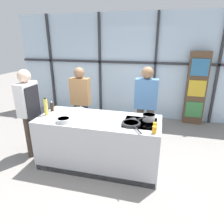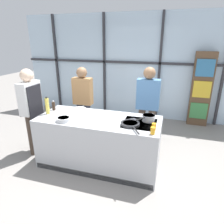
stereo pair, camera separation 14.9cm
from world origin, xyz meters
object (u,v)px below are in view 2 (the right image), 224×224
(chef, at_px, (32,108))
(white_plate, at_px, (79,109))
(juice_glass_far, at_px, (154,127))
(pepper_grinder, at_px, (54,106))
(saucepan, at_px, (148,118))
(oil_bottle, at_px, (47,106))
(spectator_far_left, at_px, (83,99))
(juice_glass_near, at_px, (153,131))
(spectator_center_left, at_px, (148,104))
(frying_pan, at_px, (130,124))
(mixing_bowl, at_px, (64,119))

(chef, xyz_separation_m, white_plate, (0.83, 0.28, -0.04))
(juice_glass_far, bearing_deg, pepper_grinder, 169.64)
(saucepan, bearing_deg, oil_bottle, -174.18)
(spectator_far_left, height_order, juice_glass_near, spectator_far_left)
(chef, height_order, juice_glass_far, chef)
(spectator_center_left, xyz_separation_m, juice_glass_far, (0.23, -1.11, 0.01))
(spectator_far_left, height_order, spectator_center_left, spectator_center_left)
(frying_pan, height_order, saucepan, saucepan)
(spectator_far_left, height_order, pepper_grinder, spectator_far_left)
(spectator_far_left, xyz_separation_m, juice_glass_far, (1.63, -1.11, 0.03))
(spectator_center_left, relative_size, saucepan, 4.83)
(frying_pan, relative_size, saucepan, 1.41)
(spectator_far_left, xyz_separation_m, oil_bottle, (-0.23, -0.97, 0.13))
(mixing_bowl, height_order, juice_glass_far, juice_glass_far)
(white_plate, xyz_separation_m, mixing_bowl, (0.02, -0.60, 0.03))
(juice_glass_near, xyz_separation_m, juice_glass_far, (0.00, 0.14, 0.00))
(frying_pan, bearing_deg, mixing_bowl, -172.03)
(mixing_bowl, bearing_deg, oil_bottle, 152.92)
(mixing_bowl, distance_m, pepper_grinder, 0.62)
(mixing_bowl, height_order, juice_glass_near, juice_glass_near)
(saucepan, relative_size, mixing_bowl, 1.51)
(saucepan, distance_m, oil_bottle, 1.76)
(oil_bottle, xyz_separation_m, juice_glass_near, (1.87, -0.28, -0.09))
(frying_pan, xyz_separation_m, mixing_bowl, (-1.07, -0.15, 0.01))
(spectator_far_left, relative_size, juice_glass_far, 15.12)
(oil_bottle, bearing_deg, mixing_bowl, -27.08)
(chef, height_order, saucepan, chef)
(chef, bearing_deg, juice_glass_far, 84.17)
(spectator_center_left, relative_size, oil_bottle, 5.32)
(spectator_center_left, xyz_separation_m, white_plate, (-1.21, -0.59, -0.04))
(juice_glass_far, bearing_deg, chef, 174.17)
(frying_pan, height_order, juice_glass_far, juice_glass_far)
(mixing_bowl, height_order, pepper_grinder, pepper_grinder)
(spectator_center_left, height_order, frying_pan, spectator_center_left)
(oil_bottle, xyz_separation_m, juice_glass_far, (1.87, -0.14, -0.09))
(juice_glass_near, bearing_deg, white_plate, 155.78)
(chef, xyz_separation_m, juice_glass_near, (2.28, -0.37, 0.01))
(chef, bearing_deg, saucepan, 92.19)
(spectator_center_left, xyz_separation_m, frying_pan, (-0.13, -1.04, -0.02))
(spectator_far_left, relative_size, frying_pan, 3.31)
(juice_glass_far, bearing_deg, white_plate, 160.55)
(frying_pan, bearing_deg, spectator_far_left, 140.68)
(mixing_bowl, xyz_separation_m, pepper_grinder, (-0.45, 0.43, 0.05))
(oil_bottle, distance_m, juice_glass_near, 1.89)
(pepper_grinder, height_order, juice_glass_far, pepper_grinder)
(frying_pan, distance_m, mixing_bowl, 1.08)
(spectator_center_left, distance_m, pepper_grinder, 1.81)
(chef, distance_m, pepper_grinder, 0.42)
(chef, distance_m, white_plate, 0.88)
(white_plate, height_order, pepper_grinder, pepper_grinder)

